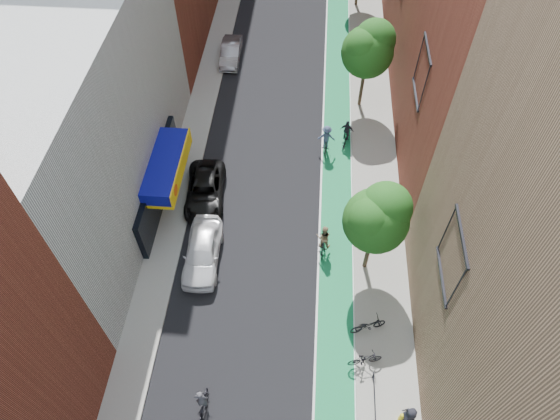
% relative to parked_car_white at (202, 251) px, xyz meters
% --- Properties ---
extents(bike_lane, '(2.00, 68.00, 0.01)m').
position_rel_parked_car_white_xyz_m(bike_lane, '(7.57, 16.17, -0.81)').
color(bike_lane, '#147531').
rests_on(bike_lane, ground).
extents(sidewalk_left, '(2.00, 68.00, 0.15)m').
position_rel_parked_car_white_xyz_m(sidewalk_left, '(-2.43, 16.17, -0.74)').
color(sidewalk_left, gray).
rests_on(sidewalk_left, ground).
extents(sidewalk_right, '(3.00, 68.00, 0.15)m').
position_rel_parked_car_white_xyz_m(sidewalk_right, '(10.07, 16.17, -0.74)').
color(sidewalk_right, gray).
rests_on(sidewalk_right, ground).
extents(building_left_white, '(8.00, 20.00, 12.00)m').
position_rel_parked_car_white_xyz_m(building_left_white, '(-7.43, 4.17, 5.18)').
color(building_left_white, silver).
rests_on(building_left_white, ground).
extents(tree_near, '(3.40, 3.36, 6.42)m').
position_rel_parked_car_white_xyz_m(tree_near, '(9.22, 0.19, 3.84)').
color(tree_near, '#332619').
rests_on(tree_near, ground).
extents(tree_mid, '(3.55, 3.53, 6.74)m').
position_rel_parked_car_white_xyz_m(tree_mid, '(9.22, 14.19, 4.07)').
color(tree_mid, '#332619').
rests_on(tree_mid, ground).
extents(parked_car_white, '(2.07, 4.86, 1.64)m').
position_rel_parked_car_white_xyz_m(parked_car_white, '(0.00, 0.00, 0.00)').
color(parked_car_white, white).
rests_on(parked_car_white, ground).
extents(parked_car_black, '(2.71, 5.15, 1.38)m').
position_rel_parked_car_white_xyz_m(parked_car_black, '(-0.63, 4.55, -0.13)').
color(parked_car_black, black).
rests_on(parked_car_black, ground).
extents(parked_car_silver, '(1.53, 4.20, 1.37)m').
position_rel_parked_car_white_xyz_m(parked_car_silver, '(-1.03, 19.14, -0.13)').
color(parked_car_silver, '#94969C').
rests_on(parked_car_silver, ground).
extents(cyclist_lead, '(0.68, 1.82, 1.99)m').
position_rel_parked_car_white_xyz_m(cyclist_lead, '(1.42, -8.25, -0.16)').
color(cyclist_lead, black).
rests_on(cyclist_lead, ground).
extents(cyclist_lane_near, '(0.88, 1.89, 2.06)m').
position_rel_parked_car_white_xyz_m(cyclist_lane_near, '(6.77, 1.19, 0.04)').
color(cyclist_lane_near, black).
rests_on(cyclist_lane_near, ground).
extents(cyclist_lane_mid, '(1.01, 1.80, 1.91)m').
position_rel_parked_car_white_xyz_m(cyclist_lane_mid, '(8.15, 10.14, -0.12)').
color(cyclist_lane_mid, black).
rests_on(cyclist_lane_mid, ground).
extents(cyclist_lane_far, '(1.14, 1.81, 2.11)m').
position_rel_parked_car_white_xyz_m(cyclist_lane_far, '(6.77, 9.31, 0.11)').
color(cyclist_lane_far, black).
rests_on(cyclist_lane_far, ground).
extents(parked_bike_mid, '(1.81, 0.91, 1.05)m').
position_rel_parked_car_white_xyz_m(parked_bike_mid, '(8.97, -5.53, -0.14)').
color(parked_bike_mid, black).
rests_on(parked_bike_mid, sidewalk_right).
extents(parked_bike_far, '(2.03, 1.28, 1.00)m').
position_rel_parked_car_white_xyz_m(parked_bike_far, '(9.18, -3.71, -0.17)').
color(parked_bike_far, black).
rests_on(parked_bike_far, sidewalk_right).
extents(pedestrian, '(0.71, 0.97, 1.83)m').
position_rel_parked_car_white_xyz_m(pedestrian, '(10.78, -8.25, 0.25)').
color(pedestrian, black).
rests_on(pedestrian, sidewalk_right).
extents(fire_hydrant, '(0.25, 0.25, 0.72)m').
position_rel_parked_car_white_xyz_m(fire_hydrant, '(10.57, -8.11, -0.28)').
color(fire_hydrant, yellow).
rests_on(fire_hydrant, sidewalk_right).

